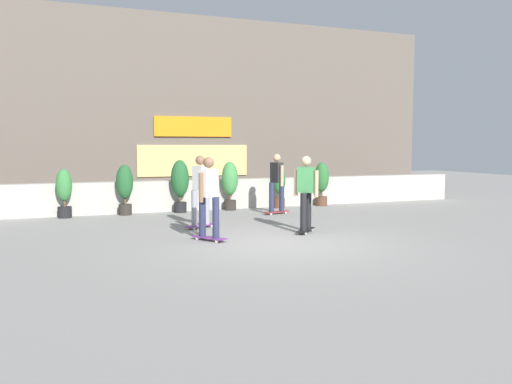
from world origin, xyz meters
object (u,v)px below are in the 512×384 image
object	(u,v)px
potted_plant_3	(230,182)
skater_by_wall_left	(306,190)
potted_plant_4	(279,186)
skater_far_left	(200,188)
skater_foreground	(277,181)
skater_by_wall_right	(209,195)
potted_plant_0	(64,191)
potted_plant_5	(322,181)
potted_plant_1	(125,186)
potted_plant_2	(180,182)

from	to	relation	value
potted_plant_3	skater_by_wall_left	distance (m)	4.53
potted_plant_4	skater_far_left	world-z (taller)	skater_far_left
skater_foreground	skater_by_wall_right	xyz separation A→B (m)	(-2.95, -3.33, 0.00)
skater_by_wall_left	skater_by_wall_right	bearing A→B (deg)	-175.48
potted_plant_0	skater_by_wall_right	xyz separation A→B (m)	(2.64, -4.70, 0.21)
potted_plant_0	potted_plant_5	bearing A→B (deg)	-0.00
potted_plant_1	potted_plant_2	distance (m)	1.56
potted_plant_2	potted_plant_3	xyz separation A→B (m)	(1.52, 0.00, -0.04)
potted_plant_4	skater_foreground	distance (m)	1.55
potted_plant_2	skater_far_left	distance (m)	3.05
potted_plant_0	skater_by_wall_right	distance (m)	5.39
potted_plant_1	skater_by_wall_right	world-z (taller)	skater_by_wall_right
potted_plant_1	potted_plant_5	world-z (taller)	potted_plant_1
potted_plant_3	potted_plant_4	xyz separation A→B (m)	(1.60, -0.00, -0.15)
skater_far_left	skater_foreground	world-z (taller)	same
potted_plant_2	skater_foreground	distance (m)	2.80
potted_plant_3	potted_plant_0	bearing A→B (deg)	180.00
potted_plant_3	skater_foreground	size ratio (longest dim) A/B	0.86
potted_plant_2	skater_by_wall_left	world-z (taller)	skater_by_wall_left
skater_by_wall_left	potted_plant_4	bearing A→B (deg)	73.38
potted_plant_2	potted_plant_3	distance (m)	1.52
potted_plant_4	skater_by_wall_left	bearing A→B (deg)	-106.62
potted_plant_1	skater_far_left	size ratio (longest dim) A/B	0.83
potted_plant_0	potted_plant_2	distance (m)	3.15
potted_plant_0	potted_plant_3	size ratio (longest dim) A/B	0.90
potted_plant_1	skater_by_wall_left	xyz separation A→B (m)	(3.33, -4.52, 0.14)
potted_plant_0	potted_plant_1	bearing A→B (deg)	-0.00
potted_plant_3	skater_by_wall_left	world-z (taller)	skater_by_wall_left
potted_plant_0	skater_far_left	xyz separation A→B (m)	(2.92, -3.04, 0.21)
potted_plant_1	skater_by_wall_left	distance (m)	5.62
potted_plant_1	skater_by_wall_left	size ratio (longest dim) A/B	0.83
potted_plant_0	skater_by_wall_right	bearing A→B (deg)	-60.65
potted_plant_0	skater_by_wall_left	size ratio (longest dim) A/B	0.77
potted_plant_0	potted_plant_5	size ratio (longest dim) A/B	0.94
potted_plant_5	skater_by_wall_left	distance (m)	5.34
potted_plant_3	potted_plant_4	world-z (taller)	potted_plant_3
potted_plant_1	potted_plant_2	xyz separation A→B (m)	(1.56, 0.00, 0.08)
potted_plant_1	potted_plant_0	bearing A→B (deg)	180.00
potted_plant_2	potted_plant_3	bearing A→B (deg)	0.00
skater_far_left	skater_by_wall_left	world-z (taller)	same
potted_plant_3	potted_plant_5	size ratio (longest dim) A/B	1.04
potted_plant_4	skater_by_wall_right	size ratio (longest dim) A/B	0.74
potted_plant_4	skater_far_left	xyz separation A→B (m)	(-3.35, -3.04, 0.25)
potted_plant_2	skater_by_wall_left	bearing A→B (deg)	-68.60
potted_plant_3	skater_by_wall_right	size ratio (longest dim) A/B	0.86
potted_plant_0	potted_plant_2	bearing A→B (deg)	-0.00
potted_plant_5	skater_by_wall_left	xyz separation A→B (m)	(-2.84, -4.52, 0.15)
potted_plant_4	potted_plant_5	size ratio (longest dim) A/B	0.90
potted_plant_1	potted_plant_5	distance (m)	6.17
potted_plant_5	skater_by_wall_right	xyz separation A→B (m)	(-5.12, -4.70, 0.15)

